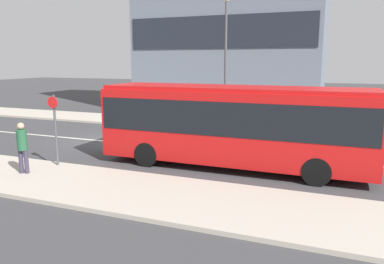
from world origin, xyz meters
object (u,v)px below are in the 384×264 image
Objects in this scene: pedestrian_near_stop at (22,145)px; city_bus at (233,121)px; bus_stop_sign at (55,125)px; parked_car_0 at (354,133)px; street_lamp at (226,50)px.

city_bus is at bearing 15.37° from pedestrian_near_stop.
city_bus reaches higher than bus_stop_sign.
parked_car_0 is 0.62× the size of street_lamp.
city_bus reaches higher than parked_car_0.
city_bus is 8.20m from street_lamp.
pedestrian_near_stop is (-11.02, -9.69, 0.54)m from parked_car_0.
parked_car_0 is 1.74× the size of bus_stop_sign.
parked_car_0 is at bearing 38.24° from bus_stop_sign.
city_bus is 7.34m from parked_car_0.
city_bus is 1.36× the size of street_lamp.
pedestrian_near_stop is 1.44m from bus_stop_sign.
parked_car_0 is at bearing -12.45° from street_lamp.
bus_stop_sign is (-10.66, -8.40, 1.06)m from parked_car_0.
pedestrian_near_stop is at bearing -105.62° from bus_stop_sign.
street_lamp is (3.68, 9.95, 2.96)m from bus_stop_sign.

